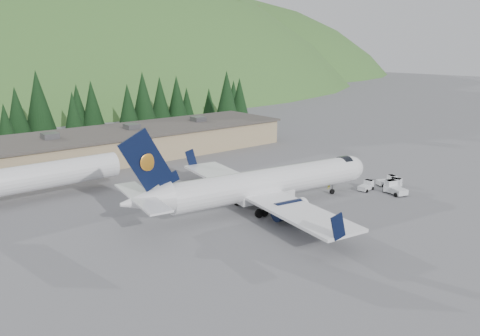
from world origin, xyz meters
name	(u,v)px	position (x,y,z in m)	size (l,w,h in m)	color
ground	(269,207)	(0.00, 0.00, 0.00)	(600.00, 600.00, 0.00)	#5D5D63
airliner	(263,185)	(-1.02, 0.16, 3.13)	(35.43, 33.38, 11.76)	white
second_airliner	(14,180)	(-24.92, 22.00, 3.32)	(27.50, 11.00, 10.05)	white
baggage_tug_a	(367,186)	(15.90, -3.47, 0.61)	(2.73, 1.85, 1.37)	silver
baggage_tug_b	(388,181)	(20.38, -4.05, 0.66)	(3.10, 2.45, 1.48)	silver
baggage_tug_c	(394,188)	(17.52, -6.96, 0.79)	(2.76, 3.64, 1.76)	silver
terminal_building	(108,146)	(-5.01, 38.00, 2.62)	(71.00, 17.00, 6.10)	tan
baggage_tug_d	(394,186)	(18.53, -6.20, 0.76)	(3.48, 2.51, 1.71)	silver
ramp_worker	(329,183)	(12.25, 0.48, 0.87)	(0.63, 0.42, 1.74)	#E7D801
tree_line	(55,109)	(-6.51, 60.55, 7.20)	(112.85, 17.89, 14.15)	black
hills	(90,231)	(53.34, 207.38, -82.80)	(614.00, 330.00, 300.00)	#325622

